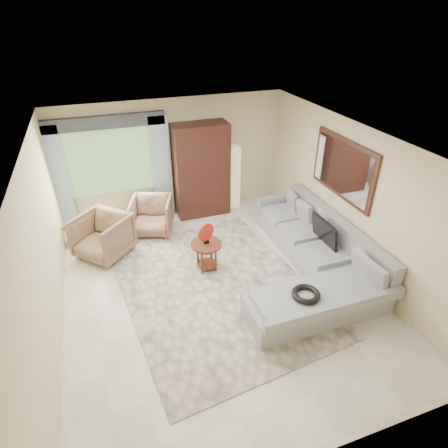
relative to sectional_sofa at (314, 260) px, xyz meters
name	(u,v)px	position (x,y,z in m)	size (l,w,h in m)	color
ground	(217,288)	(-1.78, 0.18, -0.28)	(6.00, 6.00, 0.00)	silver
area_rug	(216,287)	(-1.80, 0.20, -0.27)	(3.00, 4.00, 0.02)	beige
sectional_sofa	(314,260)	(0.00, 0.00, 0.00)	(2.30, 3.46, 0.90)	#999CA1
tv_screen	(325,232)	(0.27, 0.20, 0.44)	(0.06, 0.74, 0.48)	black
garden_hose	(306,294)	(-0.78, -0.99, 0.26)	(0.43, 0.43, 0.09)	black
coffee_table	(207,256)	(-1.78, 0.77, 0.01)	(0.56, 0.56, 0.56)	#492013
red_disc	(206,232)	(-1.78, 0.77, 0.51)	(0.34, 0.34, 0.03)	#B61E12
armchair_left	(103,236)	(-3.52, 1.87, 0.14)	(0.90, 0.93, 0.84)	olive
armchair_right	(152,216)	(-2.49, 2.42, 0.10)	(0.82, 0.84, 0.76)	#816146
potted_plant	(75,231)	(-4.05, 2.52, -0.02)	(0.47, 0.41, 0.52)	#999999
armoire	(201,170)	(-1.23, 2.90, 0.77)	(1.20, 0.55, 2.10)	black
floor_lamp	(234,177)	(-0.43, 2.96, 0.47)	(0.24, 0.24, 1.50)	silver
window	(110,162)	(-3.13, 3.15, 1.12)	(1.80, 0.04, 1.40)	#669E59
curtain_left	(59,182)	(-4.18, 3.06, 0.87)	(0.40, 0.08, 2.30)	#9EB7CC
curtain_right	(162,168)	(-2.08, 3.06, 0.87)	(0.40, 0.08, 2.30)	#9EB7CC
valance	(103,122)	(-3.13, 3.08, 1.97)	(2.40, 0.12, 0.26)	#1E232D
wall_mirror	(343,168)	(0.68, 0.53, 1.47)	(0.05, 1.70, 1.05)	black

